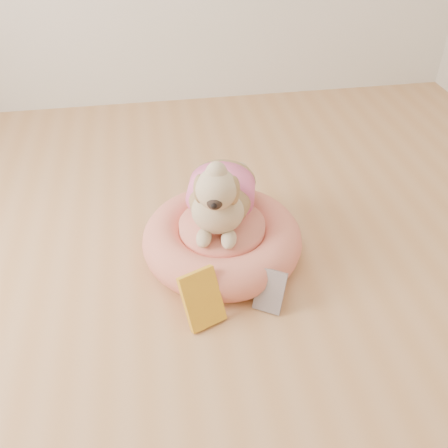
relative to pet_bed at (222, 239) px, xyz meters
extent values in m
plane|color=tan|center=(-0.09, -0.58, -0.09)|extent=(4.50, 4.50, 0.00)
cylinder|color=#EE835D|center=(0.00, 0.00, -0.03)|extent=(0.51, 0.51, 0.11)
torus|color=#EE835D|center=(0.00, 0.00, 0.00)|extent=(0.70, 0.70, 0.18)
cylinder|color=#EE835D|center=(0.00, 0.00, 0.05)|extent=(0.37, 0.37, 0.10)
cube|color=yellow|center=(-0.13, -0.36, 0.02)|extent=(0.18, 0.17, 0.21)
cube|color=silver|center=(0.14, -0.33, -0.01)|extent=(0.14, 0.14, 0.16)
camera|label=1|loc=(-0.27, -1.65, 1.41)|focal=40.00mm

